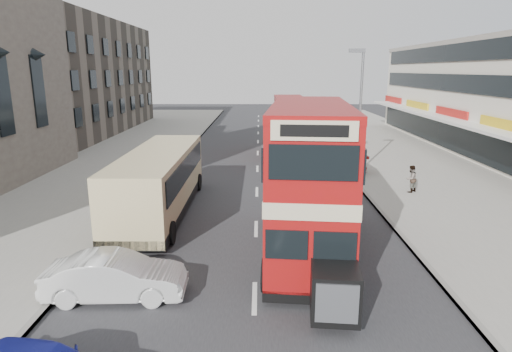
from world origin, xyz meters
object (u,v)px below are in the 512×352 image
(coach, at_px, (159,179))
(car_left_front, at_px, (116,277))
(pedestrian_near, at_px, (411,179))
(cyclist, at_px, (312,164))
(car_right_b, at_px, (322,157))
(pedestrian_far, at_px, (361,138))
(street_lamp, at_px, (359,103))
(car_right_a, at_px, (328,165))
(bus_second, at_px, (290,126))
(bus_main, at_px, (309,180))

(coach, height_order, car_left_front, coach)
(coach, relative_size, pedestrian_near, 6.90)
(cyclist, bearing_deg, car_right_b, 68.71)
(coach, bearing_deg, pedestrian_near, 13.52)
(pedestrian_far, bearing_deg, street_lamp, -113.17)
(street_lamp, bearing_deg, coach, -145.57)
(pedestrian_far, bearing_deg, car_right_a, -122.11)
(pedestrian_near, bearing_deg, bus_second, -99.11)
(street_lamp, height_order, car_left_front, street_lamp)
(bus_second, distance_m, pedestrian_far, 7.66)
(car_right_a, xyz_separation_m, pedestrian_near, (3.93, -4.49, 0.20))
(bus_main, height_order, cyclist, bus_main)
(cyclist, bearing_deg, bus_main, -94.94)
(car_right_b, bearing_deg, bus_second, -145.12)
(bus_second, distance_m, coach, 16.38)
(car_right_b, bearing_deg, pedestrian_near, 32.18)
(street_lamp, height_order, pedestrian_far, street_lamp)
(car_right_b, relative_size, pedestrian_near, 3.01)
(car_right_b, bearing_deg, car_right_a, 4.10)
(car_right_a, bearing_deg, bus_second, -170.43)
(bus_main, relative_size, car_right_a, 2.04)
(car_left_front, height_order, car_right_a, car_right_a)
(bus_main, xyz_separation_m, cyclist, (1.76, 13.36, -2.25))
(bus_second, xyz_separation_m, pedestrian_far, (6.61, 3.57, -1.49))
(street_lamp, relative_size, car_right_a, 1.63)
(bus_second, height_order, car_right_a, bus_second)
(pedestrian_near, height_order, cyclist, cyclist)
(bus_main, distance_m, bus_second, 19.47)
(bus_second, xyz_separation_m, pedestrian_near, (6.05, -11.43, -1.48))
(car_right_a, height_order, car_right_b, car_right_a)
(bus_second, height_order, car_right_b, bus_second)
(street_lamp, bearing_deg, car_right_b, 119.57)
(car_left_front, relative_size, car_right_a, 0.85)
(bus_second, bearing_deg, car_right_a, 106.77)
(pedestrian_far, bearing_deg, bus_main, -116.34)
(car_left_front, bearing_deg, bus_second, -18.81)
(car_right_a, bearing_deg, car_left_front, -36.55)
(pedestrian_near, relative_size, cyclist, 0.80)
(car_right_b, distance_m, pedestrian_near, 8.54)
(bus_main, relative_size, bus_second, 1.22)
(pedestrian_near, bearing_deg, cyclist, -84.53)
(bus_main, bearing_deg, car_right_b, -94.78)
(car_left_front, bearing_deg, car_right_a, -31.44)
(car_right_b, xyz_separation_m, pedestrian_far, (4.43, 7.39, 0.27))
(pedestrian_near, bearing_deg, bus_main, 13.40)
(car_left_front, distance_m, pedestrian_near, 17.27)
(car_right_a, height_order, pedestrian_far, pedestrian_far)
(cyclist, bearing_deg, coach, -132.13)
(coach, relative_size, car_left_front, 2.52)
(car_left_front, distance_m, cyclist, 18.65)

